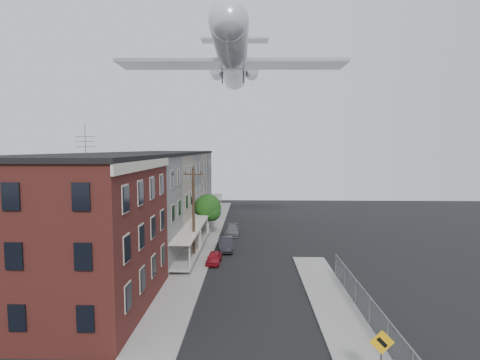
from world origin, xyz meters
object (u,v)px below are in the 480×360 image
at_px(street_tree, 209,208).
at_px(car_far, 232,230).
at_px(car_mid, 226,244).
at_px(airplane, 233,59).
at_px(warning_sign, 382,350).
at_px(car_near, 214,258).
at_px(utility_pole, 194,212).

bearing_deg(street_tree, car_far, 14.82).
height_order(car_mid, airplane, airplane).
relative_size(warning_sign, airplane, 0.09).
bearing_deg(warning_sign, car_mid, 110.35).
xyz_separation_m(warning_sign, car_near, (-9.20, 18.16, -1.34)).
bearing_deg(warning_sign, street_tree, 110.58).
bearing_deg(car_mid, utility_pole, -132.77).
bearing_deg(utility_pole, warning_sign, -59.52).
height_order(warning_sign, utility_pole, utility_pole).
distance_m(car_mid, car_far, 7.05).
distance_m(street_tree, car_far, 4.09).
height_order(car_near, car_mid, car_mid).
xyz_separation_m(car_far, airplane, (0.07, 0.71, 20.98)).
relative_size(utility_pole, street_tree, 1.73).
distance_m(warning_sign, car_mid, 24.20).
distance_m(warning_sign, street_tree, 30.96).
height_order(car_near, car_far, car_far).
height_order(warning_sign, airplane, airplane).
xyz_separation_m(car_near, airplane, (1.22, 12.25, 21.03)).
distance_m(warning_sign, airplane, 37.09).
relative_size(utility_pole, car_near, 2.84).
bearing_deg(car_near, street_tree, 101.28).
bearing_deg(utility_pole, airplane, 74.18).
height_order(utility_pole, street_tree, utility_pole).
bearing_deg(utility_pole, car_mid, 52.41).
relative_size(street_tree, car_mid, 1.26).
bearing_deg(car_mid, airplane, 81.65).
bearing_deg(car_far, car_near, -95.67).
relative_size(warning_sign, street_tree, 0.54).
bearing_deg(airplane, car_far, -95.71).
bearing_deg(airplane, car_near, -95.71).
bearing_deg(airplane, warning_sign, -75.30).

